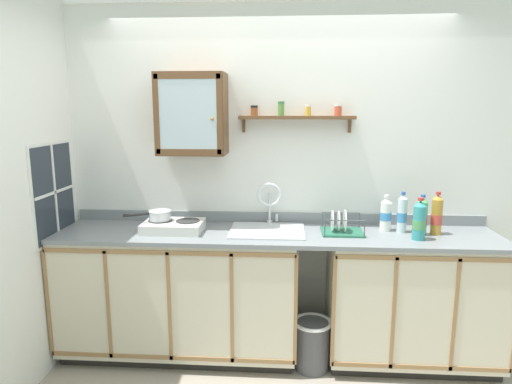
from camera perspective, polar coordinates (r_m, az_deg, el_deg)
The scene contains 18 objects.
back_wall at distance 3.43m, azimuth 2.76°, elevation 2.35°, with size 3.80×0.07×2.68m.
lower_cabinet_run at distance 3.46m, azimuth -9.78°, elevation -12.82°, with size 1.75×0.59×0.94m.
lower_cabinet_run_right at distance 3.49m, azimuth 19.37°, elevation -13.06°, with size 1.21×0.59×0.94m.
countertop at distance 3.20m, azimuth 2.57°, elevation -5.48°, with size 3.16×0.61×0.03m, color gray.
backsplash at distance 3.46m, azimuth 2.69°, elevation -3.30°, with size 3.16×0.02×0.08m, color gray.
sink at distance 3.24m, azimuth 1.49°, elevation -5.26°, with size 0.54×0.48×0.45m.
hot_plate_stove at distance 3.27m, azimuth -10.59°, elevation -4.35°, with size 0.43×0.30×0.08m.
saucepan at distance 3.30m, azimuth -12.39°, elevation -2.90°, with size 0.32×0.21×0.07m.
bottle_juice_amber_0 at distance 3.37m, azimuth 22.24°, elevation -2.81°, with size 0.08×0.08×0.30m.
bottle_soda_green_1 at distance 3.31m, azimuth 20.54°, elevation -3.01°, with size 0.08×0.08×0.29m.
bottle_detergent_teal_2 at distance 3.19m, azimuth 20.27°, elevation -3.52°, with size 0.09×0.09×0.29m.
bottle_opaque_white_3 at distance 3.35m, azimuth 16.37°, elevation -2.80°, with size 0.08×0.08×0.26m.
bottle_water_clear_4 at distance 3.34m, azimuth 18.29°, elevation -2.72°, with size 0.07×0.07×0.30m.
dish_rack at distance 3.23m, azimuth 10.89°, elevation -4.50°, with size 0.30×0.25×0.17m.
wall_cabinet at distance 3.29m, azimuth -8.22°, elevation 9.89°, with size 0.49×0.32×0.58m.
spice_shelf at distance 3.30m, azimuth 5.23°, elevation 9.70°, with size 0.85×0.14×0.23m.
window at distance 3.48m, azimuth -24.65°, elevation -0.02°, with size 0.03×0.57×0.72m.
trash_bin at distance 3.37m, azimuth 7.23°, elevation -18.77°, with size 0.28×0.28×0.37m.
Camera 1 is at (0.07, -2.67, 1.85)m, focal length 31.08 mm.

